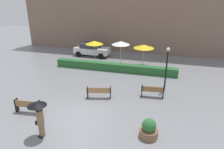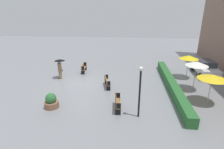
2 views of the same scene
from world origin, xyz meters
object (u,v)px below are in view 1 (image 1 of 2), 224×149
(lamp_post, at_px, (167,64))
(patio_umbrella_yellow_far, at_px, (144,46))
(bench_near_left, at_px, (27,105))
(parked_car, at_px, (92,49))
(bench_mid_center, at_px, (99,92))
(pedestrian_with_umbrella, at_px, (39,115))
(planter_pot, at_px, (149,129))
(bench_far_right, at_px, (153,91))
(patio_umbrella_yellow, at_px, (94,43))
(patio_umbrella_white, at_px, (121,43))

(lamp_post, distance_m, patio_umbrella_yellow_far, 5.88)
(bench_near_left, relative_size, parked_car, 0.40)
(lamp_post, bearing_deg, bench_mid_center, -149.78)
(pedestrian_with_umbrella, distance_m, planter_pot, 5.91)
(bench_far_right, distance_m, planter_pot, 4.76)
(patio_umbrella_yellow, bearing_deg, pedestrian_with_umbrella, -83.34)
(bench_near_left, distance_m, patio_umbrella_yellow, 11.21)
(pedestrian_with_umbrella, xyz_separation_m, patio_umbrella_white, (1.47, 12.67, 1.06))
(bench_mid_center, distance_m, pedestrian_with_umbrella, 5.32)
(planter_pot, xyz_separation_m, patio_umbrella_white, (-4.20, 11.21, 1.92))
(bench_far_right, bearing_deg, lamp_post, 60.75)
(patio_umbrella_yellow, bearing_deg, lamp_post, -34.12)
(bench_mid_center, distance_m, bench_far_right, 3.97)
(patio_umbrella_yellow_far, bearing_deg, patio_umbrella_yellow, -178.91)
(lamp_post, xyz_separation_m, patio_umbrella_yellow_far, (-2.44, 5.35, -0.07))
(planter_pot, height_order, parked_car, parked_car)
(bench_near_left, bearing_deg, pedestrian_with_umbrella, -40.23)
(bench_mid_center, distance_m, planter_pot, 5.36)
(bench_far_right, distance_m, patio_umbrella_yellow_far, 7.18)
(pedestrian_with_umbrella, distance_m, patio_umbrella_white, 12.79)
(patio_umbrella_yellow_far, bearing_deg, planter_pot, -80.83)
(planter_pot, bearing_deg, pedestrian_with_umbrella, -165.59)
(bench_far_right, height_order, planter_pot, planter_pot)
(patio_umbrella_yellow, xyz_separation_m, parked_car, (-1.17, 2.23, -1.38))
(bench_mid_center, bearing_deg, planter_pot, -41.34)
(bench_far_right, distance_m, parked_car, 12.07)
(planter_pot, relative_size, patio_umbrella_yellow_far, 0.49)
(lamp_post, bearing_deg, patio_umbrella_white, 133.72)
(parked_car, bearing_deg, bench_mid_center, -66.96)
(pedestrian_with_umbrella, height_order, patio_umbrella_white, patio_umbrella_white)
(bench_far_right, height_order, parked_car, parked_car)
(bench_far_right, bearing_deg, patio_umbrella_yellow, 135.90)
(pedestrian_with_umbrella, bearing_deg, bench_far_right, 48.89)
(patio_umbrella_yellow, relative_size, parked_car, 0.56)
(patio_umbrella_white, distance_m, patio_umbrella_yellow_far, 2.38)
(pedestrian_with_umbrella, height_order, lamp_post, lamp_post)
(patio_umbrella_yellow, bearing_deg, patio_umbrella_white, -4.92)
(bench_near_left, height_order, parked_car, parked_car)
(planter_pot, bearing_deg, bench_far_right, 92.94)
(bench_far_right, height_order, lamp_post, lamp_post)
(patio_umbrella_yellow_far, distance_m, parked_car, 6.94)
(pedestrian_with_umbrella, bearing_deg, patio_umbrella_yellow_far, 73.75)
(bench_mid_center, bearing_deg, pedestrian_with_umbrella, -108.16)
(bench_far_right, relative_size, planter_pot, 1.52)
(bench_near_left, distance_m, planter_pot, 7.86)
(bench_far_right, xyz_separation_m, patio_umbrella_yellow_far, (-1.62, 6.81, 1.57))
(bench_near_left, bearing_deg, patio_umbrella_yellow, 86.47)
(patio_umbrella_yellow, height_order, patio_umbrella_white, patio_umbrella_white)
(bench_far_right, relative_size, patio_umbrella_white, 0.66)
(pedestrian_with_umbrella, relative_size, lamp_post, 0.58)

